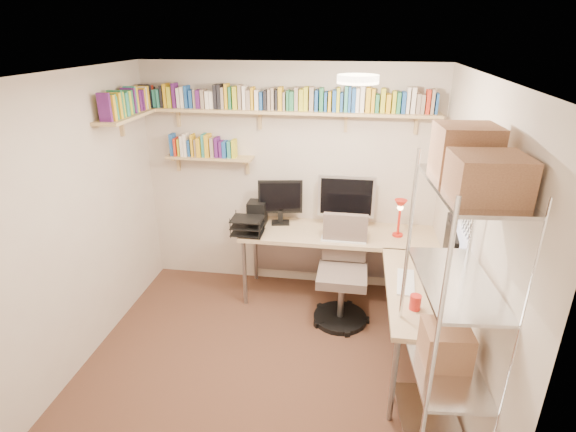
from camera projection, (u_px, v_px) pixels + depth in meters
name	position (u px, v px, depth m)	size (l,w,h in m)	color
ground	(264.00, 362.00, 4.07)	(3.20, 3.20, 0.00)	#462F1E
room_shell	(260.00, 203.00, 3.47)	(3.24, 3.04, 2.52)	#C1AE9D
wall_shelves	(243.00, 111.00, 4.52)	(3.12, 1.09, 0.80)	tan
corner_desk	(345.00, 244.00, 4.51)	(2.20, 2.04, 1.39)	tan
office_chair	(342.00, 278.00, 4.54)	(0.57, 0.59, 1.10)	black
wire_rack	(460.00, 255.00, 2.66)	(0.52, 0.94, 2.29)	silver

